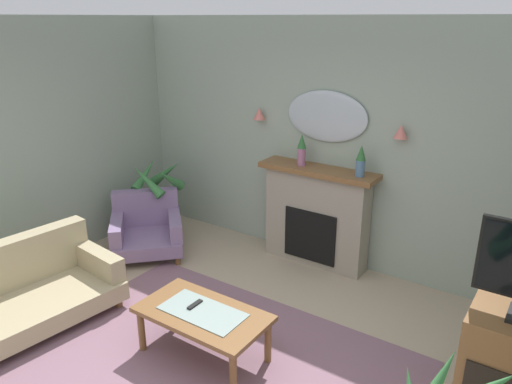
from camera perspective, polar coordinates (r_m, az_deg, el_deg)
name	(u,v)px	position (r m, az deg, el deg)	size (l,w,h in m)	color
wall_back	(341,146)	(5.52, 9.88, 5.26)	(6.47, 0.10, 2.76)	#93A393
patterned_rug	(204,371)	(4.27, -6.05, -20.05)	(3.20, 2.40, 0.01)	#7F5B6B
fireplace	(316,217)	(5.64, 7.02, -2.90)	(1.36, 0.36, 1.16)	gray
mantel_vase_left	(302,149)	(5.46, 5.36, 4.98)	(0.10, 0.10, 0.36)	#9E6084
mantel_vase_right	(361,161)	(5.18, 12.14, 3.61)	(0.10, 0.10, 0.34)	#4C7093
wall_mirror	(326,116)	(5.44, 8.23, 8.74)	(0.96, 0.06, 0.56)	#B2BCC6
wall_sconce_left	(259,114)	(5.82, 0.38, 9.16)	(0.14, 0.14, 0.14)	#D17066
wall_sconce_right	(401,131)	(5.09, 16.59, 6.80)	(0.14, 0.14, 0.14)	#D17066
coffee_table	(203,317)	(4.20, -6.24, -14.37)	(1.10, 0.60, 0.45)	brown
tv_remote	(195,305)	(4.24, -7.17, -12.96)	(0.04, 0.16, 0.02)	black
floral_couch	(17,295)	(5.10, -26.20, -10.71)	(1.05, 1.80, 0.76)	tan
armchair_by_coffee_table	(147,228)	(6.11, -12.65, -4.12)	(1.15, 1.15, 0.71)	gray
potted_plant_corner_palm	(159,203)	(6.39, -11.25, -1.30)	(0.58, 0.60, 1.05)	brown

